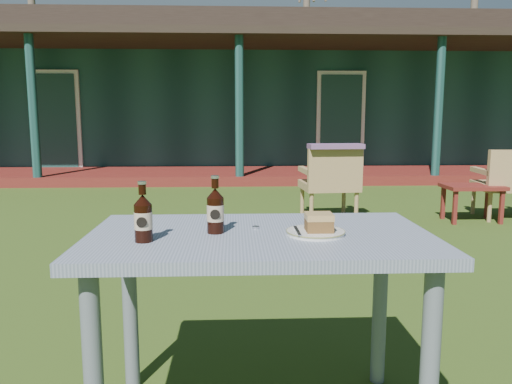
{
  "coord_description": "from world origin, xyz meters",
  "views": [
    {
      "loc": [
        -0.09,
        -3.31,
        1.12
      ],
      "look_at": [
        0.0,
        -1.3,
        0.82
      ],
      "focal_mm": 35.0,
      "sensor_mm": 36.0,
      "label": 1
    }
  ],
  "objects_px": {
    "cola_bottle_far": "(143,218)",
    "armchair_left": "(331,179)",
    "plate": "(316,232)",
    "cola_bottle_near": "(215,210)",
    "cake_slice": "(319,222)",
    "cafe_table": "(260,261)",
    "armchair_right": "(508,180)",
    "side_table": "(472,190)"
  },
  "relations": [
    {
      "from": "cola_bottle_far",
      "to": "armchair_left",
      "type": "distance_m",
      "value": 4.02
    },
    {
      "from": "plate",
      "to": "cola_bottle_near",
      "type": "relative_size",
      "value": 1.01
    },
    {
      "from": "cake_slice",
      "to": "cola_bottle_near",
      "type": "height_order",
      "value": "cola_bottle_near"
    },
    {
      "from": "cafe_table",
      "to": "armchair_right",
      "type": "height_order",
      "value": "armchair_right"
    },
    {
      "from": "plate",
      "to": "cake_slice",
      "type": "distance_m",
      "value": 0.04
    },
    {
      "from": "plate",
      "to": "cola_bottle_near",
      "type": "xyz_separation_m",
      "value": [
        -0.35,
        0.04,
        0.07
      ]
    },
    {
      "from": "cola_bottle_near",
      "to": "cola_bottle_far",
      "type": "distance_m",
      "value": 0.26
    },
    {
      "from": "armchair_right",
      "to": "side_table",
      "type": "relative_size",
      "value": 1.3
    },
    {
      "from": "plate",
      "to": "cola_bottle_far",
      "type": "relative_size",
      "value": 1.03
    },
    {
      "from": "armchair_left",
      "to": "side_table",
      "type": "distance_m",
      "value": 1.52
    },
    {
      "from": "plate",
      "to": "armchair_right",
      "type": "distance_m",
      "value": 4.52
    },
    {
      "from": "cola_bottle_far",
      "to": "armchair_left",
      "type": "relative_size",
      "value": 0.25
    },
    {
      "from": "cola_bottle_near",
      "to": "side_table",
      "type": "distance_m",
      "value": 4.38
    },
    {
      "from": "armchair_left",
      "to": "side_table",
      "type": "relative_size",
      "value": 1.32
    },
    {
      "from": "cafe_table",
      "to": "cola_bottle_near",
      "type": "height_order",
      "value": "cola_bottle_near"
    },
    {
      "from": "cafe_table",
      "to": "armchair_left",
      "type": "bearing_deg",
      "value": 75.21
    },
    {
      "from": "cola_bottle_near",
      "to": "side_table",
      "type": "relative_size",
      "value": 0.34
    },
    {
      "from": "cafe_table",
      "to": "cake_slice",
      "type": "distance_m",
      "value": 0.25
    },
    {
      "from": "cola_bottle_far",
      "to": "armchair_left",
      "type": "xyz_separation_m",
      "value": [
        1.35,
        3.77,
        -0.35
      ]
    },
    {
      "from": "armchair_left",
      "to": "armchair_right",
      "type": "distance_m",
      "value": 1.94
    },
    {
      "from": "cafe_table",
      "to": "cola_bottle_far",
      "type": "distance_m",
      "value": 0.44
    },
    {
      "from": "armchair_right",
      "to": "side_table",
      "type": "xyz_separation_m",
      "value": [
        -0.44,
        -0.09,
        -0.1
      ]
    },
    {
      "from": "cafe_table",
      "to": "armchair_left",
      "type": "height_order",
      "value": "armchair_left"
    },
    {
      "from": "side_table",
      "to": "cake_slice",
      "type": "bearing_deg",
      "value": -122.77
    },
    {
      "from": "cake_slice",
      "to": "cola_bottle_near",
      "type": "bearing_deg",
      "value": 172.46
    },
    {
      "from": "cafe_table",
      "to": "armchair_left",
      "type": "xyz_separation_m",
      "value": [
        0.97,
        3.66,
        -0.17
      ]
    },
    {
      "from": "plate",
      "to": "cola_bottle_far",
      "type": "bearing_deg",
      "value": -172.72
    },
    {
      "from": "cola_bottle_near",
      "to": "armchair_left",
      "type": "distance_m",
      "value": 3.84
    },
    {
      "from": "plate",
      "to": "armchair_left",
      "type": "xyz_separation_m",
      "value": [
        0.77,
        3.69,
        -0.28
      ]
    },
    {
      "from": "armchair_left",
      "to": "armchair_right",
      "type": "bearing_deg",
      "value": -2.6
    },
    {
      "from": "plate",
      "to": "armchair_left",
      "type": "height_order",
      "value": "armchair_left"
    },
    {
      "from": "cafe_table",
      "to": "armchair_right",
      "type": "distance_m",
      "value": 4.61
    },
    {
      "from": "armchair_left",
      "to": "side_table",
      "type": "height_order",
      "value": "armchair_left"
    },
    {
      "from": "cafe_table",
      "to": "plate",
      "type": "bearing_deg",
      "value": -9.43
    },
    {
      "from": "side_table",
      "to": "armchair_left",
      "type": "bearing_deg",
      "value": 173.27
    },
    {
      "from": "armchair_right",
      "to": "plate",
      "type": "bearing_deg",
      "value": -126.98
    },
    {
      "from": "cafe_table",
      "to": "armchair_right",
      "type": "xyz_separation_m",
      "value": [
        2.91,
        3.57,
        -0.18
      ]
    },
    {
      "from": "cola_bottle_far",
      "to": "side_table",
      "type": "relative_size",
      "value": 0.33
    },
    {
      "from": "armchair_right",
      "to": "side_table",
      "type": "bearing_deg",
      "value": -168.45
    },
    {
      "from": "cola_bottle_near",
      "to": "armchair_left",
      "type": "height_order",
      "value": "cola_bottle_near"
    },
    {
      "from": "cake_slice",
      "to": "plate",
      "type": "bearing_deg",
      "value": 142.11
    },
    {
      "from": "cake_slice",
      "to": "cafe_table",
      "type": "bearing_deg",
      "value": 168.91
    }
  ]
}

